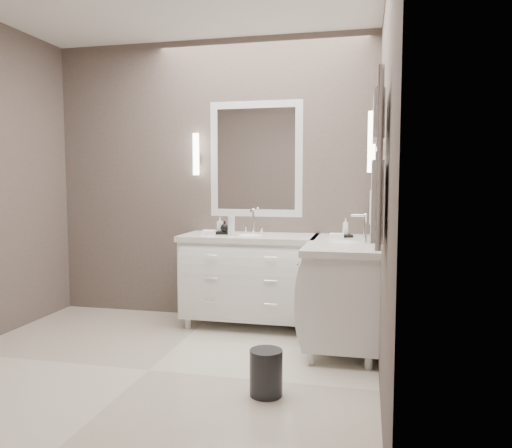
% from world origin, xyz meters
% --- Properties ---
extents(floor, '(3.20, 3.00, 0.01)m').
position_xyz_m(floor, '(0.00, 0.00, -0.01)').
color(floor, silver).
rests_on(floor, ground).
extents(wall_back, '(3.20, 0.01, 2.70)m').
position_xyz_m(wall_back, '(0.00, 1.50, 1.35)').
color(wall_back, '#564A44').
rests_on(wall_back, floor).
extents(wall_right, '(0.01, 3.00, 2.70)m').
position_xyz_m(wall_right, '(1.60, 0.00, 1.35)').
color(wall_right, '#564A44').
rests_on(wall_right, floor).
extents(vanity_back, '(1.24, 0.59, 0.97)m').
position_xyz_m(vanity_back, '(0.45, 1.23, 0.49)').
color(vanity_back, white).
rests_on(vanity_back, floor).
extents(vanity_right, '(0.59, 1.24, 0.97)m').
position_xyz_m(vanity_right, '(1.33, 0.90, 0.49)').
color(vanity_right, white).
rests_on(vanity_right, floor).
extents(mirror_back, '(0.90, 0.02, 1.10)m').
position_xyz_m(mirror_back, '(0.45, 1.49, 1.55)').
color(mirror_back, white).
rests_on(mirror_back, wall_back).
extents(mirror_right, '(0.02, 0.90, 1.10)m').
position_xyz_m(mirror_right, '(1.59, 0.80, 1.55)').
color(mirror_right, white).
rests_on(mirror_right, wall_right).
extents(sconce_back, '(0.06, 0.06, 0.40)m').
position_xyz_m(sconce_back, '(-0.13, 1.43, 1.59)').
color(sconce_back, white).
rests_on(sconce_back, wall_back).
extents(sconce_right, '(0.06, 0.06, 0.40)m').
position_xyz_m(sconce_right, '(1.53, 0.22, 1.59)').
color(sconce_right, white).
rests_on(sconce_right, wall_right).
extents(towel_bar_corner, '(0.03, 0.22, 0.30)m').
position_xyz_m(towel_bar_corner, '(1.54, 1.36, 1.12)').
color(towel_bar_corner, white).
rests_on(towel_bar_corner, wall_right).
extents(towel_ladder, '(0.06, 0.58, 0.90)m').
position_xyz_m(towel_ladder, '(1.55, -0.40, 1.39)').
color(towel_ladder, white).
rests_on(towel_ladder, wall_right).
extents(waste_bin, '(0.26, 0.26, 0.29)m').
position_xyz_m(waste_bin, '(0.90, -0.22, 0.15)').
color(waste_bin, black).
rests_on(waste_bin, floor).
extents(amenity_tray_back, '(0.21, 0.18, 0.03)m').
position_xyz_m(amenity_tray_back, '(0.19, 1.24, 0.86)').
color(amenity_tray_back, black).
rests_on(amenity_tray_back, vanity_back).
extents(amenity_tray_right, '(0.14, 0.17, 0.02)m').
position_xyz_m(amenity_tray_right, '(1.32, 1.25, 0.86)').
color(amenity_tray_right, black).
rests_on(amenity_tray_right, vanity_right).
extents(water_bottle, '(0.07, 0.07, 0.18)m').
position_xyz_m(water_bottle, '(0.31, 1.11, 0.94)').
color(water_bottle, silver).
rests_on(water_bottle, vanity_back).
extents(soap_bottle_a, '(0.07, 0.07, 0.13)m').
position_xyz_m(soap_bottle_a, '(0.16, 1.26, 0.94)').
color(soap_bottle_a, white).
rests_on(soap_bottle_a, amenity_tray_back).
extents(soap_bottle_b, '(0.08, 0.08, 0.10)m').
position_xyz_m(soap_bottle_b, '(0.22, 1.21, 0.93)').
color(soap_bottle_b, black).
rests_on(soap_bottle_b, amenity_tray_back).
extents(soap_bottle_c, '(0.06, 0.06, 0.14)m').
position_xyz_m(soap_bottle_c, '(1.32, 1.25, 0.94)').
color(soap_bottle_c, white).
rests_on(soap_bottle_c, amenity_tray_right).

